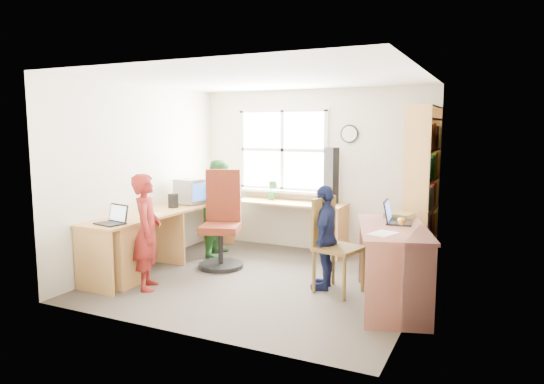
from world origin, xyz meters
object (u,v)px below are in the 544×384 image
at_px(crt_monitor, 190,191).
at_px(potted_plant, 272,190).
at_px(l_desk, 161,238).
at_px(swivel_chair, 222,225).
at_px(cd_tower, 331,176).
at_px(wooden_chair, 333,241).
at_px(person_navy, 325,237).
at_px(person_red, 147,232).
at_px(laptop_right, 395,217).
at_px(bookshelf, 422,194).
at_px(laptop_left, 113,219).
at_px(right_desk, 392,248).
at_px(person_green, 221,208).

relative_size(crt_monitor, potted_plant, 1.35).
distance_m(l_desk, potted_plant, 1.96).
distance_m(swivel_chair, cd_tower, 1.74).
relative_size(wooden_chair, person_navy, 0.89).
distance_m(wooden_chair, person_red, 2.11).
bearing_deg(laptop_right, potted_plant, 50.26).
relative_size(bookshelf, swivel_chair, 1.64).
distance_m(laptop_left, potted_plant, 2.58).
distance_m(bookshelf, person_navy, 1.50).
height_order(right_desk, swivel_chair, swivel_chair).
bearing_deg(cd_tower, right_desk, -33.75).
distance_m(right_desk, wooden_chair, 0.70).
distance_m(right_desk, laptop_right, 0.35).
bearing_deg(person_red, l_desk, -6.70).
relative_size(l_desk, person_green, 2.13).
xyz_separation_m(l_desk, person_red, (0.24, -0.54, 0.21)).
relative_size(right_desk, person_green, 1.13).
relative_size(l_desk, potted_plant, 9.82).
bearing_deg(person_navy, person_green, -121.40).
bearing_deg(person_navy, wooden_chair, 54.88).
height_order(l_desk, person_green, person_green).
bearing_deg(person_navy, right_desk, 67.34).
height_order(potted_plant, person_red, person_red).
bearing_deg(swivel_chair, person_red, -124.03).
distance_m(laptop_left, person_green, 1.82).
bearing_deg(person_green, person_red, 166.80).
distance_m(wooden_chair, crt_monitor, 2.45).
relative_size(potted_plant, person_red, 0.23).
bearing_deg(person_red, bookshelf, -84.34).
bearing_deg(laptop_left, l_desk, 91.27).
bearing_deg(laptop_left, person_navy, 36.08).
relative_size(person_green, person_navy, 1.16).
xyz_separation_m(right_desk, swivel_chair, (-2.34, 0.47, -0.05)).
relative_size(wooden_chair, person_red, 0.80).
bearing_deg(swivel_chair, bookshelf, -0.05).
bearing_deg(person_navy, laptop_right, 81.38).
xyz_separation_m(l_desk, potted_plant, (0.73, 1.76, 0.44)).
relative_size(l_desk, person_red, 2.23).
distance_m(right_desk, laptop_left, 3.11).
relative_size(l_desk, laptop_left, 8.17).
height_order(l_desk, crt_monitor, crt_monitor).
relative_size(l_desk, crt_monitor, 7.27).
height_order(swivel_chair, potted_plant, swivel_chair).
height_order(bookshelf, person_red, bookshelf).
height_order(swivel_chair, person_green, person_green).
xyz_separation_m(wooden_chair, crt_monitor, (-2.34, 0.62, 0.36)).
distance_m(crt_monitor, cd_tower, 2.04).
bearing_deg(crt_monitor, laptop_left, -80.33).
distance_m(l_desk, person_green, 1.15).
height_order(person_red, person_navy, person_red).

